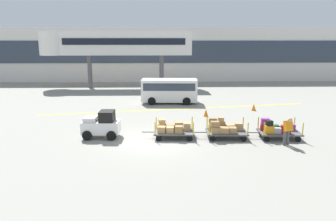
{
  "coord_description": "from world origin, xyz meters",
  "views": [
    {
      "loc": [
        0.19,
        -17.43,
        5.65
      ],
      "look_at": [
        0.77,
        2.15,
        1.24
      ],
      "focal_mm": 34.8,
      "sensor_mm": 36.0,
      "label": 1
    }
  ],
  "objects_px": {
    "baggage_cart_lead": "(173,129)",
    "safety_cone_far": "(206,113)",
    "baggage_tug": "(102,125)",
    "shuttle_van": "(169,89)",
    "baggage_cart_middle": "(224,129)",
    "baggage_handler": "(288,130)",
    "safety_cone_near": "(254,107)",
    "baggage_cart_tail": "(277,129)"
  },
  "relations": [
    {
      "from": "baggage_cart_tail",
      "to": "baggage_tug",
      "type": "bearing_deg",
      "value": 177.37
    },
    {
      "from": "baggage_handler",
      "to": "safety_cone_far",
      "type": "distance_m",
      "value": 7.5
    },
    {
      "from": "baggage_handler",
      "to": "safety_cone_far",
      "type": "bearing_deg",
      "value": 116.9
    },
    {
      "from": "baggage_cart_lead",
      "to": "baggage_cart_middle",
      "type": "height_order",
      "value": "baggage_cart_middle"
    },
    {
      "from": "baggage_tug",
      "to": "baggage_cart_middle",
      "type": "bearing_deg",
      "value": -2.28
    },
    {
      "from": "baggage_cart_middle",
      "to": "safety_cone_near",
      "type": "xyz_separation_m",
      "value": [
        3.79,
        7.07,
        -0.28
      ]
    },
    {
      "from": "baggage_cart_middle",
      "to": "baggage_handler",
      "type": "xyz_separation_m",
      "value": [
        3.11,
        -1.43,
        0.31
      ]
    },
    {
      "from": "baggage_handler",
      "to": "safety_cone_near",
      "type": "distance_m",
      "value": 8.55
    },
    {
      "from": "baggage_handler",
      "to": "safety_cone_near",
      "type": "bearing_deg",
      "value": 85.43
    },
    {
      "from": "baggage_handler",
      "to": "baggage_cart_middle",
      "type": "bearing_deg",
      "value": 155.31
    },
    {
      "from": "baggage_cart_middle",
      "to": "shuttle_van",
      "type": "distance_m",
      "value": 10.71
    },
    {
      "from": "safety_cone_near",
      "to": "safety_cone_far",
      "type": "bearing_deg",
      "value": -155.62
    },
    {
      "from": "baggage_tug",
      "to": "safety_cone_far",
      "type": "bearing_deg",
      "value": 36.35
    },
    {
      "from": "shuttle_van",
      "to": "safety_cone_near",
      "type": "xyz_separation_m",
      "value": [
        6.56,
        -3.25,
        -0.96
      ]
    },
    {
      "from": "baggage_tug",
      "to": "shuttle_van",
      "type": "xyz_separation_m",
      "value": [
        4.23,
        10.04,
        0.48
      ]
    },
    {
      "from": "baggage_cart_lead",
      "to": "baggage_cart_middle",
      "type": "xyz_separation_m",
      "value": [
        2.89,
        -0.14,
        0.04
      ]
    },
    {
      "from": "shuttle_van",
      "to": "baggage_handler",
      "type": "bearing_deg",
      "value": -63.4
    },
    {
      "from": "baggage_tug",
      "to": "shuttle_van",
      "type": "distance_m",
      "value": 10.91
    },
    {
      "from": "shuttle_van",
      "to": "baggage_cart_middle",
      "type": "bearing_deg",
      "value": -74.95
    },
    {
      "from": "baggage_cart_tail",
      "to": "baggage_handler",
      "type": "bearing_deg",
      "value": -85.49
    },
    {
      "from": "baggage_cart_lead",
      "to": "baggage_handler",
      "type": "distance_m",
      "value": 6.21
    },
    {
      "from": "baggage_handler",
      "to": "baggage_cart_lead",
      "type": "bearing_deg",
      "value": 165.33
    },
    {
      "from": "baggage_cart_tail",
      "to": "baggage_cart_lead",
      "type": "bearing_deg",
      "value": 176.88
    },
    {
      "from": "shuttle_van",
      "to": "safety_cone_far",
      "type": "distance_m",
      "value": 5.75
    },
    {
      "from": "baggage_tug",
      "to": "baggage_cart_lead",
      "type": "xyz_separation_m",
      "value": [
        4.12,
        -0.14,
        -0.24
      ]
    },
    {
      "from": "safety_cone_near",
      "to": "baggage_handler",
      "type": "bearing_deg",
      "value": -94.57
    },
    {
      "from": "baggage_tug",
      "to": "baggage_cart_tail",
      "type": "height_order",
      "value": "baggage_tug"
    },
    {
      "from": "safety_cone_near",
      "to": "baggage_tug",
      "type": "bearing_deg",
      "value": -147.81
    },
    {
      "from": "shuttle_van",
      "to": "safety_cone_far",
      "type": "height_order",
      "value": "shuttle_van"
    },
    {
      "from": "baggage_tug",
      "to": "baggage_cart_lead",
      "type": "height_order",
      "value": "baggage_tug"
    },
    {
      "from": "baggage_cart_lead",
      "to": "safety_cone_far",
      "type": "relative_size",
      "value": 5.51
    },
    {
      "from": "baggage_tug",
      "to": "safety_cone_near",
      "type": "distance_m",
      "value": 12.76
    },
    {
      "from": "baggage_cart_tail",
      "to": "safety_cone_far",
      "type": "relative_size",
      "value": 5.51
    },
    {
      "from": "baggage_handler",
      "to": "safety_cone_near",
      "type": "height_order",
      "value": "baggage_handler"
    },
    {
      "from": "baggage_handler",
      "to": "safety_cone_far",
      "type": "height_order",
      "value": "baggage_handler"
    },
    {
      "from": "baggage_cart_lead",
      "to": "baggage_cart_tail",
      "type": "distance_m",
      "value": 5.91
    },
    {
      "from": "baggage_cart_lead",
      "to": "safety_cone_far",
      "type": "height_order",
      "value": "baggage_cart_lead"
    },
    {
      "from": "baggage_cart_tail",
      "to": "baggage_handler",
      "type": "relative_size",
      "value": 1.94
    },
    {
      "from": "baggage_cart_lead",
      "to": "safety_cone_near",
      "type": "relative_size",
      "value": 5.51
    },
    {
      "from": "baggage_cart_middle",
      "to": "baggage_cart_tail",
      "type": "bearing_deg",
      "value": -3.44
    },
    {
      "from": "shuttle_van",
      "to": "baggage_tug",
      "type": "bearing_deg",
      "value": -112.84
    },
    {
      "from": "baggage_tug",
      "to": "safety_cone_near",
      "type": "relative_size",
      "value": 3.91
    }
  ]
}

